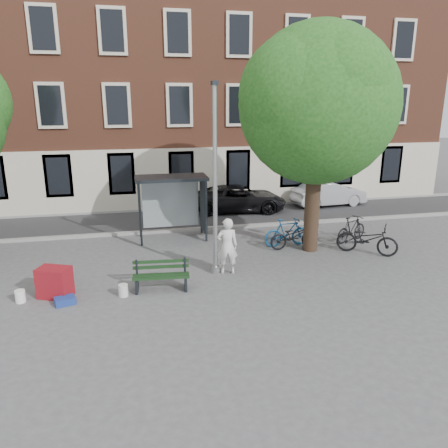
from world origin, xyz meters
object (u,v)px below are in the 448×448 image
Objects in this scene: lamppost at (215,191)px; car_dark at (239,198)px; bike_c at (367,239)px; bus_shelter at (181,193)px; notice_sign at (310,213)px; bike_a at (294,236)px; bike_d at (351,229)px; painter at (227,246)px; bike_b at (287,232)px; car_silver at (329,194)px; bench at (161,277)px; red_stand at (55,282)px.

lamppost is 8.76m from car_dark.
lamppost reaches higher than bike_c.
bus_shelter is 1.59× the size of notice_sign.
bus_shelter is 7.48m from bike_c.
bike_d is at bearing -87.39° from bike_a.
bike_c reaches higher than bike_a.
bike_b is at bearing -135.57° from painter.
bike_b is 1.19m from notice_sign.
painter reaches higher than notice_sign.
bus_shelter is 0.70× the size of car_silver.
car_silver is (2.01, 7.47, 0.08)m from bike_c.
bike_a is at bearing 138.51° from car_silver.
lamppost is 1.27× the size of car_dark.
notice_sign is at bearing -159.21° from car_dark.
bench is 0.99× the size of bike_d.
red_stand is (-4.94, -0.78, -2.33)m from lamppost.
bike_d is at bearing 156.43° from car_silver.
notice_sign is (6.09, 3.11, 0.87)m from bench.
bike_b is (3.89, -1.98, -1.36)m from bus_shelter.
car_silver is (5.05, 0.10, -0.00)m from car_dark.
painter is 1.09× the size of bench.
lamppost is 3.17m from bench.
bike_b is (-0.17, 0.33, 0.05)m from bike_a.
bus_shelter is 9.47m from car_silver.
bus_shelter is 1.52× the size of bike_b.
bike_b is 1.04× the size of notice_sign.
bus_shelter reaches higher than bench.
car_silver is at bearing 45.80° from lamppost.
red_stand is (-10.97, -2.87, -0.08)m from bike_d.
car_dark is 5.36× the size of red_stand.
lamppost is at bearing 167.92° from car_dark.
car_silver is at bearing 25.23° from bus_shelter.
painter reaches higher than car_dark.
bike_a is at bearing 27.44° from lamppost.
bus_shelter is at bearing 58.61° from bike_b.
lamppost is 1.51× the size of car_silver.
painter is 6.08m from bike_d.
bench is 7.91m from bike_c.
bike_c reaches higher than red_stand.
bike_a is 2.69m from bike_c.
notice_sign is at bearing -21.84° from bus_shelter.
notice_sign is (-1.66, 1.53, 0.69)m from bike_c.
car_dark is at bearing 48.50° from red_stand.
bike_c is at bearing 148.61° from bike_d.
bike_d reaches higher than bike_a.
painter is 0.86× the size of bike_c.
lamppost reaches higher than car_silver.
bike_a is 1.11× the size of bike_d.
car_dark is (2.84, 8.01, -2.11)m from lamppost.
notice_sign is (4.83, -1.94, -0.64)m from bus_shelter.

